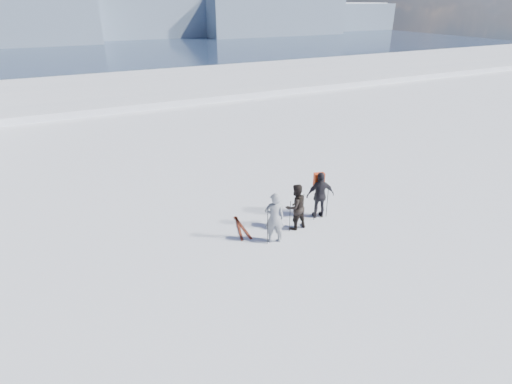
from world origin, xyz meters
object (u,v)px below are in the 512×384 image
(skier_pack, at_px, (320,195))
(skis_loose, at_px, (241,228))
(skier_grey, at_px, (274,218))
(skier_dark, at_px, (296,207))

(skier_pack, xyz_separation_m, skis_loose, (-3.05, 0.54, -0.90))
(skier_grey, xyz_separation_m, skier_dark, (1.12, 0.45, -0.06))
(skier_dark, relative_size, skier_pack, 0.95)
(skier_dark, bearing_deg, skis_loose, -29.71)
(skier_dark, relative_size, skis_loose, 1.02)
(skier_grey, distance_m, skier_pack, 2.50)
(skier_dark, bearing_deg, skier_grey, 17.78)
(skier_grey, bearing_deg, skier_pack, -143.17)
(skier_grey, relative_size, skier_dark, 1.06)
(skier_grey, distance_m, skier_dark, 1.21)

